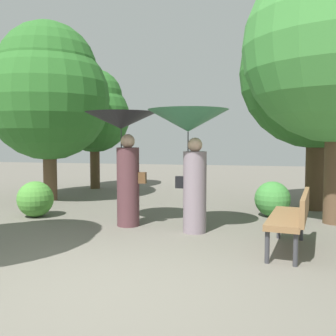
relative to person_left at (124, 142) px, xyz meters
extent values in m
plane|color=#6B665B|center=(0.71, -2.83, -1.51)|extent=(40.00, 40.00, 0.00)
cylinder|color=#563338|center=(0.08, 0.00, -0.80)|extent=(0.41, 0.41, 1.42)
sphere|color=tan|center=(0.08, 0.00, 0.02)|extent=(0.25, 0.25, 0.25)
cylinder|color=#333338|center=(-0.04, 0.00, -0.17)|extent=(0.02, 0.02, 0.82)
cone|color=black|center=(-0.04, 0.00, 0.39)|extent=(1.28, 1.28, 0.30)
cube|color=brown|center=(0.34, 0.02, -0.63)|extent=(0.14, 0.10, 0.20)
cylinder|color=gray|center=(1.33, -0.22, -0.83)|extent=(0.39, 0.39, 1.36)
sphere|color=tan|center=(1.33, -0.22, -0.04)|extent=(0.24, 0.24, 0.24)
cylinder|color=#333338|center=(1.21, -0.23, -0.22)|extent=(0.02, 0.02, 0.80)
cone|color=#33724C|center=(1.21, -0.23, 0.36)|extent=(1.35, 1.35, 0.37)
cube|color=black|center=(1.08, -0.24, -0.67)|extent=(0.14, 0.10, 0.20)
cylinder|color=#38383D|center=(2.69, -0.33, -1.29)|extent=(0.06, 0.06, 0.44)
cylinder|color=#38383D|center=(3.03, -0.39, -1.29)|extent=(0.06, 0.06, 0.44)
cylinder|color=#38383D|center=(2.48, -1.65, -1.29)|extent=(0.06, 0.06, 0.44)
cylinder|color=#38383D|center=(2.81, -1.71, -1.29)|extent=(0.06, 0.06, 0.44)
cube|color=olive|center=(2.75, -1.02, -1.05)|extent=(0.67, 1.55, 0.08)
cube|color=olive|center=(2.99, -1.06, -0.86)|extent=(0.30, 1.49, 0.35)
cylinder|color=brown|center=(-2.85, 2.41, 0.22)|extent=(0.35, 0.35, 3.46)
sphere|color=#2D6B28|center=(-2.85, 2.41, 1.08)|extent=(3.11, 3.11, 3.11)
sphere|color=#2D6B28|center=(-2.85, 2.41, 1.77)|extent=(2.49, 2.49, 2.49)
cylinder|color=#4C3823|center=(3.61, 2.43, 0.52)|extent=(0.41, 0.41, 4.06)
sphere|color=#2D6B28|center=(3.61, 2.43, 1.53)|extent=(3.36, 3.36, 3.36)
sphere|color=#2D6B28|center=(3.61, 2.43, 2.34)|extent=(2.69, 2.69, 2.69)
cylinder|color=#4C3823|center=(-2.68, 4.88, 0.01)|extent=(0.30, 0.30, 3.04)
sphere|color=#2D6B28|center=(-2.68, 4.88, 0.77)|extent=(2.24, 2.24, 2.24)
sphere|color=#2D6B28|center=(-2.68, 4.88, 1.38)|extent=(1.79, 1.79, 1.79)
sphere|color=#428C3D|center=(2.67, 1.44, -1.15)|extent=(0.72, 0.72, 0.72)
sphere|color=#4C9338|center=(-2.02, 0.36, -1.15)|extent=(0.72, 0.72, 0.72)
camera|label=1|loc=(2.32, -6.59, 0.04)|focal=41.30mm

